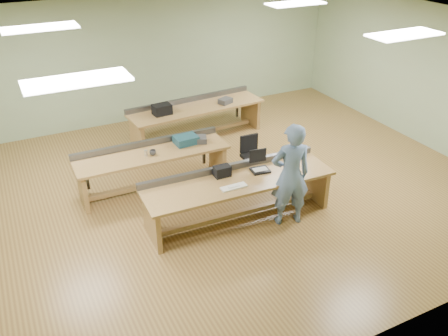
% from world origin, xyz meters
% --- Properties ---
extents(floor, '(10.00, 10.00, 0.00)m').
position_xyz_m(floor, '(0.00, 0.00, 0.00)').
color(floor, olive).
rests_on(floor, ground).
extents(ceiling, '(10.00, 10.00, 0.00)m').
position_xyz_m(ceiling, '(0.00, 0.00, 3.00)').
color(ceiling, silver).
rests_on(ceiling, wall_back).
extents(wall_back, '(10.00, 0.04, 3.00)m').
position_xyz_m(wall_back, '(0.00, 4.00, 1.50)').
color(wall_back, '#90A980').
rests_on(wall_back, floor).
extents(wall_front, '(10.00, 0.04, 3.00)m').
position_xyz_m(wall_front, '(0.00, -4.00, 1.50)').
color(wall_front, '#90A980').
rests_on(wall_front, floor).
extents(wall_right, '(0.04, 8.00, 3.00)m').
position_xyz_m(wall_right, '(5.00, 0.00, 1.50)').
color(wall_right, '#90A980').
rests_on(wall_right, floor).
extents(fluor_panels, '(6.20, 3.50, 0.03)m').
position_xyz_m(fluor_panels, '(0.00, 0.00, 2.97)').
color(fluor_panels, white).
rests_on(fluor_panels, ceiling).
extents(workbench_front, '(3.28, 0.98, 0.86)m').
position_xyz_m(workbench_front, '(-0.09, -0.94, 0.56)').
color(workbench_front, '#A27244').
rests_on(workbench_front, floor).
extents(workbench_mid, '(2.85, 0.80, 0.86)m').
position_xyz_m(workbench_mid, '(-1.05, 0.65, 0.56)').
color(workbench_mid, '#A27244').
rests_on(workbench_mid, floor).
extents(workbench_back, '(3.17, 1.05, 0.86)m').
position_xyz_m(workbench_back, '(0.59, 2.38, 0.56)').
color(workbench_back, '#A27244').
rests_on(workbench_back, floor).
extents(person, '(0.74, 0.58, 1.80)m').
position_xyz_m(person, '(0.60, -1.43, 0.90)').
color(person, slate).
rests_on(person, floor).
extents(laptop_base, '(0.34, 0.29, 0.03)m').
position_xyz_m(laptop_base, '(0.38, -0.86, 0.77)').
color(laptop_base, black).
rests_on(laptop_base, workbench_front).
extents(laptop_screen, '(0.31, 0.05, 0.24)m').
position_xyz_m(laptop_screen, '(0.39, -0.75, 0.99)').
color(laptop_screen, black).
rests_on(laptop_screen, laptop_base).
extents(keyboard, '(0.44, 0.15, 0.03)m').
position_xyz_m(keyboard, '(-0.28, -1.15, 0.76)').
color(keyboard, beige).
rests_on(keyboard, workbench_front).
extents(trackball_mouse, '(0.17, 0.18, 0.07)m').
position_xyz_m(trackball_mouse, '(0.78, -1.18, 0.78)').
color(trackball_mouse, white).
rests_on(trackball_mouse, workbench_front).
extents(camera_bag, '(0.27, 0.18, 0.19)m').
position_xyz_m(camera_bag, '(-0.28, -0.73, 0.84)').
color(camera_bag, black).
rests_on(camera_bag, workbench_front).
extents(task_chair, '(0.47, 0.47, 0.83)m').
position_xyz_m(task_chair, '(0.83, 0.20, 0.31)').
color(task_chair, black).
rests_on(task_chair, floor).
extents(parts_bin_teal, '(0.44, 0.34, 0.15)m').
position_xyz_m(parts_bin_teal, '(-0.34, 0.70, 0.82)').
color(parts_bin_teal, '#153A46').
rests_on(parts_bin_teal, workbench_mid).
extents(parts_bin_grey, '(0.46, 0.37, 0.11)m').
position_xyz_m(parts_bin_grey, '(-0.15, 0.67, 0.80)').
color(parts_bin_grey, '#343436').
rests_on(parts_bin_grey, workbench_mid).
extents(mug, '(0.15, 0.15, 0.10)m').
position_xyz_m(mug, '(-1.06, 0.52, 0.80)').
color(mug, '#343436').
rests_on(mug, workbench_mid).
extents(drinks_can, '(0.08, 0.08, 0.11)m').
position_xyz_m(drinks_can, '(-1.19, 0.55, 0.80)').
color(drinks_can, silver).
rests_on(drinks_can, workbench_mid).
extents(storage_box_back, '(0.41, 0.31, 0.22)m').
position_xyz_m(storage_box_back, '(-0.25, 2.28, 0.86)').
color(storage_box_back, black).
rests_on(storage_box_back, workbench_back).
extents(tray_back, '(0.35, 0.31, 0.12)m').
position_xyz_m(tray_back, '(1.27, 2.25, 0.81)').
color(tray_back, '#343436').
rests_on(tray_back, workbench_back).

